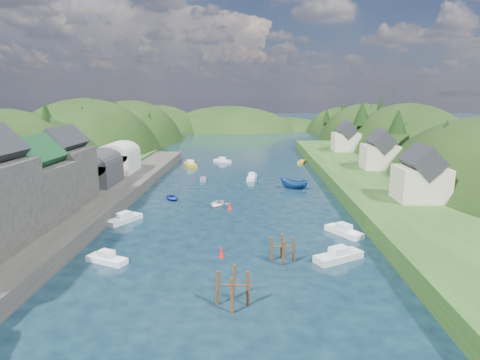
{
  "coord_description": "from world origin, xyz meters",
  "views": [
    {
      "loc": [
        1.94,
        -36.83,
        17.97
      ],
      "look_at": [
        0.0,
        28.0,
        4.0
      ],
      "focal_mm": 30.0,
      "sensor_mm": 36.0,
      "label": 1
    }
  ],
  "objects_px": {
    "piling_cluster_near": "(233,291)",
    "piling_cluster_far": "(282,251)",
    "channel_buoy_near": "(221,253)",
    "channel_buoy_far": "(230,206)"
  },
  "relations": [
    {
      "from": "piling_cluster_near",
      "to": "channel_buoy_near",
      "type": "bearing_deg",
      "value": 99.64
    },
    {
      "from": "piling_cluster_near",
      "to": "piling_cluster_far",
      "type": "height_order",
      "value": "piling_cluster_near"
    },
    {
      "from": "channel_buoy_near",
      "to": "channel_buoy_far",
      "type": "bearing_deg",
      "value": 90.34
    },
    {
      "from": "channel_buoy_near",
      "to": "piling_cluster_near",
      "type": "bearing_deg",
      "value": -80.36
    },
    {
      "from": "piling_cluster_far",
      "to": "channel_buoy_near",
      "type": "relative_size",
      "value": 3.05
    },
    {
      "from": "piling_cluster_near",
      "to": "channel_buoy_far",
      "type": "bearing_deg",
      "value": 93.66
    },
    {
      "from": "piling_cluster_near",
      "to": "piling_cluster_far",
      "type": "bearing_deg",
      "value": 62.32
    },
    {
      "from": "piling_cluster_near",
      "to": "piling_cluster_far",
      "type": "relative_size",
      "value": 1.11
    },
    {
      "from": "piling_cluster_near",
      "to": "channel_buoy_far",
      "type": "relative_size",
      "value": 3.39
    },
    {
      "from": "channel_buoy_near",
      "to": "channel_buoy_far",
      "type": "height_order",
      "value": "same"
    }
  ]
}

